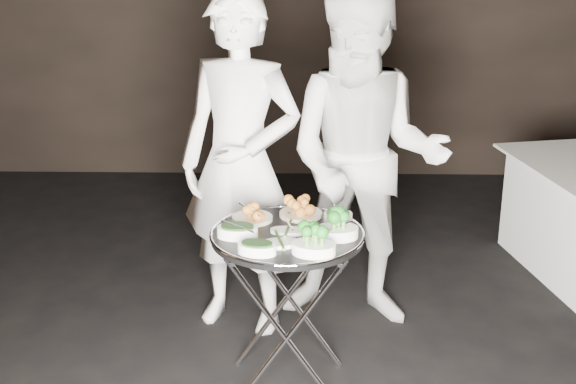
{
  "coord_description": "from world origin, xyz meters",
  "views": [
    {
      "loc": [
        0.22,
        -3.1,
        2.19
      ],
      "look_at": [
        0.14,
        0.36,
        0.95
      ],
      "focal_mm": 50.0,
      "sensor_mm": 36.0,
      "label": 1
    }
  ],
  "objects_px": {
    "serving_tray": "(287,235)",
    "waiter_left": "(240,165)",
    "waiter_right": "(365,161)",
    "tray_stand": "(287,306)"
  },
  "relations": [
    {
      "from": "waiter_left",
      "to": "waiter_right",
      "type": "bearing_deg",
      "value": 24.44
    },
    {
      "from": "waiter_left",
      "to": "serving_tray",
      "type": "bearing_deg",
      "value": -49.8
    },
    {
      "from": "serving_tray",
      "to": "waiter_left",
      "type": "bearing_deg",
      "value": 111.43
    },
    {
      "from": "serving_tray",
      "to": "tray_stand",
      "type": "bearing_deg",
      "value": 45.0
    },
    {
      "from": "tray_stand",
      "to": "waiter_left",
      "type": "height_order",
      "value": "waiter_left"
    },
    {
      "from": "waiter_right",
      "to": "tray_stand",
      "type": "bearing_deg",
      "value": -108.31
    },
    {
      "from": "tray_stand",
      "to": "waiter_right",
      "type": "xyz_separation_m",
      "value": [
        0.39,
        0.73,
        0.48
      ]
    },
    {
      "from": "tray_stand",
      "to": "waiter_right",
      "type": "distance_m",
      "value": 0.95
    },
    {
      "from": "waiter_right",
      "to": "waiter_left",
      "type": "bearing_deg",
      "value": -164.16
    },
    {
      "from": "waiter_left",
      "to": "waiter_right",
      "type": "height_order",
      "value": "waiter_right"
    }
  ]
}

